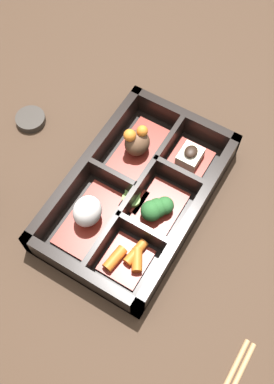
% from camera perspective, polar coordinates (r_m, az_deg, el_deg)
% --- Properties ---
extents(ground_plane, '(3.00, 3.00, 0.00)m').
position_cam_1_polar(ground_plane, '(0.69, 0.00, -0.94)').
color(ground_plane, '#382619').
extents(bento_base, '(0.31, 0.19, 0.01)m').
position_cam_1_polar(bento_base, '(0.68, 0.00, -0.76)').
color(bento_base, black).
rests_on(bento_base, ground_plane).
extents(bento_rim, '(0.31, 0.19, 0.05)m').
position_cam_1_polar(bento_rim, '(0.66, 0.09, -0.05)').
color(bento_rim, black).
rests_on(bento_rim, ground_plane).
extents(bowl_rice, '(0.12, 0.06, 0.06)m').
position_cam_1_polar(bowl_rice, '(0.64, -6.26, -2.73)').
color(bowl_rice, maroon).
rests_on(bowl_rice, bento_base).
extents(bowl_stew, '(0.12, 0.06, 0.06)m').
position_cam_1_polar(bowl_stew, '(0.70, -0.00, 6.08)').
color(bowl_stew, maroon).
rests_on(bowl_stew, bento_base).
extents(bowl_carrots, '(0.07, 0.06, 0.02)m').
position_cam_1_polar(bowl_carrots, '(0.63, -1.24, -8.44)').
color(bowl_carrots, maroon).
rests_on(bowl_carrots, bento_base).
extents(bowl_greens, '(0.09, 0.06, 0.04)m').
position_cam_1_polar(bowl_greens, '(0.65, 2.58, -2.08)').
color(bowl_greens, maroon).
rests_on(bowl_greens, bento_base).
extents(bowl_tofu, '(0.06, 0.06, 0.03)m').
position_cam_1_polar(bowl_tofu, '(0.70, 6.72, 4.36)').
color(bowl_tofu, maroon).
rests_on(bowl_tofu, bento_base).
extents(bowl_pickles, '(0.04, 0.03, 0.01)m').
position_cam_1_polar(bowl_pickles, '(0.67, -0.71, -0.72)').
color(bowl_pickles, maroon).
rests_on(bowl_pickles, bento_base).
extents(sauce_dish, '(0.05, 0.05, 0.01)m').
position_cam_1_polar(sauce_dish, '(0.78, -13.36, 8.99)').
color(sauce_dish, '#2D2823').
rests_on(sauce_dish, ground_plane).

